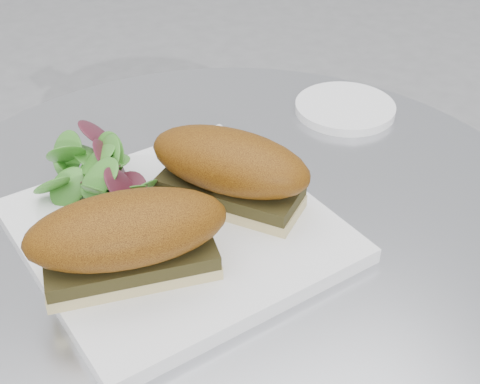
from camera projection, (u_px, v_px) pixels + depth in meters
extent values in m
cylinder|color=#A9ABB0|center=(230.00, 224.00, 0.69)|extent=(0.70, 0.70, 0.02)
cube|color=white|center=(177.00, 231.00, 0.66)|extent=(0.33, 0.33, 0.02)
cube|color=#CFBB81|center=(132.00, 268.00, 0.59)|extent=(0.16, 0.07, 0.01)
cube|color=black|center=(131.00, 256.00, 0.58)|extent=(0.15, 0.08, 0.01)
ellipsoid|color=#6D3E0A|center=(127.00, 229.00, 0.57)|extent=(0.18, 0.09, 0.06)
cube|color=#CFBB81|center=(230.00, 198.00, 0.68)|extent=(0.14, 0.15, 0.01)
cube|color=black|center=(230.00, 187.00, 0.67)|extent=(0.14, 0.14, 0.01)
ellipsoid|color=#6D3E0A|center=(229.00, 161.00, 0.65)|extent=(0.17, 0.17, 0.06)
cylinder|color=white|center=(345.00, 108.00, 0.86)|extent=(0.13, 0.13, 0.01)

